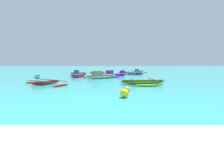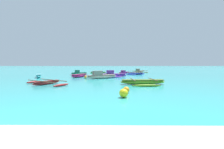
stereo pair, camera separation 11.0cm
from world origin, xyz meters
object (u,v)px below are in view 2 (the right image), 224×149
(moored_boat_3, at_px, (124,72))
(moored_boat_8, at_px, (135,73))
(moored_boat_7, at_px, (143,82))
(moored_boat_0, at_px, (39,76))
(moored_boat_2, at_px, (101,76))
(moored_boat_4, at_px, (99,73))
(moored_boat_6, at_px, (113,74))
(mooring_buoy_2, at_px, (124,93))
(moored_boat_9, at_px, (79,76))
(moored_boat_5, at_px, (47,82))
(mooring_buoy_1, at_px, (126,90))
(moored_boat_1, at_px, (79,73))
(moored_boat_10, at_px, (139,72))
(mooring_buoy_0, at_px, (86,77))

(moored_boat_3, height_order, moored_boat_8, moored_boat_3)
(moored_boat_7, bearing_deg, moored_boat_0, 150.33)
(moored_boat_3, bearing_deg, moored_boat_7, -144.33)
(moored_boat_2, xyz_separation_m, moored_boat_4, (-1.22, 9.44, -0.18))
(moored_boat_6, relative_size, mooring_buoy_2, 7.82)
(moored_boat_2, xyz_separation_m, moored_boat_8, (5.52, 7.26, -0.18))
(moored_boat_8, xyz_separation_m, moored_boat_9, (-8.73, -5.47, 0.06))
(moored_boat_5, xyz_separation_m, moored_boat_6, (6.09, 8.56, 0.12))
(moored_boat_9, relative_size, mooring_buoy_1, 6.79)
(moored_boat_8, bearing_deg, moored_boat_1, -137.67)
(mooring_buoy_2, bearing_deg, mooring_buoy_1, 78.43)
(moored_boat_3, bearing_deg, moored_boat_4, 131.94)
(moored_boat_4, height_order, moored_boat_9, moored_boat_9)
(moored_boat_5, distance_m, mooring_buoy_2, 8.52)
(moored_boat_4, xyz_separation_m, moored_boat_8, (6.74, -2.18, 0.00))
(moored_boat_5, bearing_deg, moored_boat_2, -7.32)
(moored_boat_0, height_order, moored_boat_4, moored_boat_0)
(moored_boat_2, height_order, moored_boat_10, moored_boat_2)
(moored_boat_8, bearing_deg, mooring_buoy_2, -61.94)
(moored_boat_1, xyz_separation_m, moored_boat_10, (11.12, 4.79, -0.01))
(moored_boat_1, distance_m, mooring_buoy_0, 6.76)
(moored_boat_1, height_order, moored_boat_10, moored_boat_10)
(mooring_buoy_1, bearing_deg, mooring_buoy_2, -101.57)
(moored_boat_1, bearing_deg, moored_boat_3, -0.18)
(moored_boat_4, bearing_deg, mooring_buoy_1, -109.79)
(moored_boat_10, xyz_separation_m, mooring_buoy_0, (-8.77, -11.13, -0.10))
(moored_boat_0, height_order, moored_boat_2, moored_boat_2)
(moored_boat_6, xyz_separation_m, moored_boat_7, (2.75, -8.42, -0.07))
(moored_boat_4, bearing_deg, moored_boat_2, -113.39)
(moored_boat_5, bearing_deg, moored_boat_1, 31.25)
(moored_boat_1, xyz_separation_m, moored_boat_8, (9.87, 0.66, -0.11))
(mooring_buoy_1, distance_m, mooring_buoy_2, 1.27)
(moored_boat_1, distance_m, mooring_buoy_1, 17.49)
(mooring_buoy_1, bearing_deg, moored_boat_8, 79.62)
(moored_boat_10, bearing_deg, moored_boat_1, -98.84)
(moored_boat_0, relative_size, moored_boat_1, 1.19)
(moored_boat_3, bearing_deg, moored_boat_10, -34.60)
(moored_boat_3, height_order, moored_boat_10, moored_boat_10)
(moored_boat_2, distance_m, moored_boat_4, 9.52)
(moored_boat_1, height_order, mooring_buoy_0, moored_boat_1)
(moored_boat_5, bearing_deg, moored_boat_7, -57.03)
(moored_boat_7, distance_m, moored_boat_10, 16.95)
(moored_boat_7, bearing_deg, moored_boat_10, 79.44)
(mooring_buoy_2, bearing_deg, moored_boat_0, 131.95)
(moored_boat_7, relative_size, mooring_buoy_0, 11.21)
(moored_boat_5, bearing_deg, moored_boat_4, 19.60)
(moored_boat_9, bearing_deg, mooring_buoy_2, -126.32)
(moored_boat_6, bearing_deg, moored_boat_9, -158.34)
(moored_boat_1, distance_m, moored_boat_9, 4.95)
(moored_boat_10, bearing_deg, mooring_buoy_2, -43.83)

